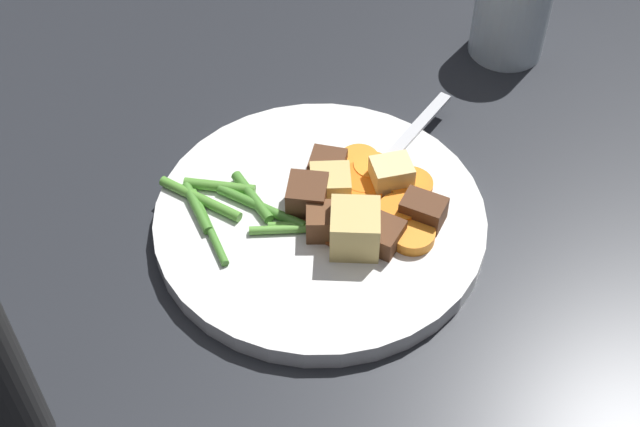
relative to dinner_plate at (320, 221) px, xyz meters
name	(u,v)px	position (x,y,z in m)	size (l,w,h in m)	color
ground_plane	(320,228)	(0.00, 0.00, -0.01)	(3.00, 3.00, 0.00)	#26282D
dinner_plate	(320,221)	(0.00, 0.00, 0.00)	(0.26, 0.26, 0.02)	white
stew_sauce	(366,206)	(0.04, 0.00, 0.01)	(0.11, 0.11, 0.00)	brown
carrot_slice_0	(412,235)	(0.06, -0.05, 0.01)	(0.03, 0.03, 0.01)	orange
carrot_slice_1	(364,180)	(0.04, 0.02, 0.01)	(0.04, 0.04, 0.01)	orange
carrot_slice_2	(359,161)	(0.05, 0.04, 0.01)	(0.03, 0.03, 0.01)	orange
carrot_slice_3	(372,169)	(0.05, 0.03, 0.01)	(0.03, 0.03, 0.01)	orange
carrot_slice_4	(398,212)	(0.06, -0.02, 0.01)	(0.03, 0.03, 0.01)	orange
carrot_slice_5	(409,185)	(0.07, 0.00, 0.01)	(0.04, 0.04, 0.01)	orange
carrot_slice_6	(363,203)	(0.03, 0.00, 0.01)	(0.03, 0.03, 0.01)	orange
potato_chunk_0	(330,184)	(0.01, 0.02, 0.02)	(0.03, 0.03, 0.02)	#DBBC6B
potato_chunk_1	(391,176)	(0.06, 0.01, 0.02)	(0.03, 0.03, 0.03)	#EAD68C
potato_chunk_2	(355,229)	(0.02, -0.04, 0.03)	(0.04, 0.04, 0.03)	#DBBC6B
meat_chunk_0	(320,222)	(-0.01, -0.02, 0.02)	(0.02, 0.03, 0.02)	brown
meat_chunk_1	(423,211)	(0.07, -0.03, 0.02)	(0.02, 0.03, 0.02)	#56331E
meat_chunk_2	(307,196)	(-0.01, 0.01, 0.02)	(0.03, 0.03, 0.03)	#56331E
meat_chunk_3	(381,235)	(0.03, -0.04, 0.02)	(0.03, 0.03, 0.02)	#56331E
meat_chunk_4	(328,165)	(0.02, 0.04, 0.02)	(0.03, 0.03, 0.02)	#56331E
green_bean_0	(200,199)	(-0.09, 0.04, 0.01)	(0.01, 0.01, 0.07)	#599E38
green_bean_1	(296,229)	(-0.02, -0.01, 0.01)	(0.01, 0.01, 0.07)	#66AD42
green_bean_2	(315,225)	(-0.01, -0.01, 0.01)	(0.01, 0.01, 0.07)	#599E38
green_bean_3	(252,197)	(-0.05, 0.03, 0.01)	(0.01, 0.01, 0.06)	#4C8E33
green_bean_4	(220,186)	(-0.07, 0.05, 0.01)	(0.01, 0.01, 0.06)	#599E38
green_bean_5	(209,226)	(-0.09, 0.01, 0.01)	(0.01, 0.01, 0.08)	#4C8E33
green_bean_6	(261,207)	(-0.04, 0.02, 0.01)	(0.01, 0.01, 0.08)	#4C8E33
green_bean_7	(197,208)	(-0.09, 0.03, 0.01)	(0.01, 0.01, 0.05)	#4C8E33
fork	(390,157)	(0.07, 0.04, 0.01)	(0.15, 0.12, 0.00)	silver
water_glass	(512,12)	(0.24, 0.16, 0.04)	(0.07, 0.07, 0.09)	silver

